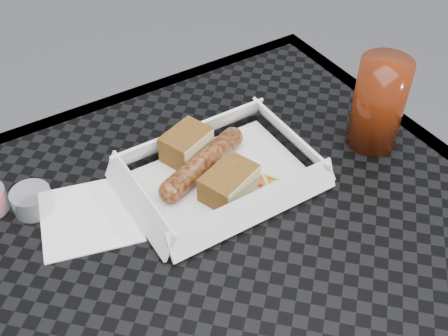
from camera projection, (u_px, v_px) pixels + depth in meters
name	position (u px, v px, depth m)	size (l,w,h in m)	color
patio_table	(223.00, 323.00, 0.68)	(0.80, 0.80, 0.74)	black
food_tray	(220.00, 179.00, 0.75)	(0.22, 0.15, 0.00)	white
bratwurst	(203.00, 163.00, 0.75)	(0.15, 0.08, 0.03)	brown
bread_near	(186.00, 145.00, 0.77)	(0.06, 0.05, 0.04)	brown
bread_far	(229.00, 183.00, 0.71)	(0.07, 0.05, 0.04)	brown
veg_garnish	(272.00, 187.00, 0.73)	(0.03, 0.03, 0.00)	#FB520A
napkin	(90.00, 216.00, 0.70)	(0.12, 0.12, 0.00)	white
condiment_cup_empty	(32.00, 201.00, 0.70)	(0.05, 0.05, 0.03)	silver
drink_glass	(378.00, 104.00, 0.76)	(0.07, 0.07, 0.13)	#501806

